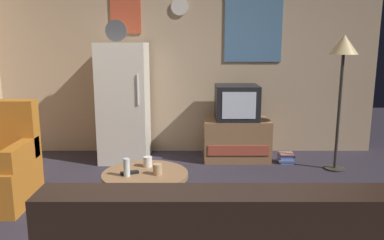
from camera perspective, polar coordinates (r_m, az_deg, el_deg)
The scene contains 12 objects.
ground_plane at distance 3.21m, azimuth -2.15°, elevation -16.56°, with size 12.00×12.00×0.00m, color #2D2833.
wall_with_art at distance 5.28m, azimuth -1.31°, elevation 10.27°, with size 5.20×0.12×2.78m.
fridge at distance 4.98m, azimuth -10.25°, elevation 2.61°, with size 0.60×0.62×1.77m.
tv_stand at distance 5.05m, azimuth 6.38°, elevation -2.83°, with size 0.84×0.53×0.53m.
crt_tv at distance 4.95m, azimuth 6.43°, elevation 2.62°, with size 0.54×0.51×0.44m.
standing_lamp at distance 4.76m, azimuth 21.29°, elevation 8.92°, with size 0.32×0.32×1.59m.
coffee_table at distance 3.35m, azimuth -7.07°, elevation -11.30°, with size 0.72×0.72×0.44m.
wine_glass at distance 3.19m, azimuth -9.86°, elevation -6.95°, with size 0.05×0.05×0.15m, color silver.
mug_ceramic_white at distance 3.41m, azimuth -6.79°, elevation -6.16°, with size 0.08×0.08×0.09m, color silver.
mug_ceramic_tan at distance 3.20m, azimuth -5.34°, elevation -7.29°, with size 0.08×0.08×0.09m, color tan.
remote_control at distance 3.26m, azimuth -9.43°, elevation -7.72°, with size 0.15×0.04×0.02m, color black.
book_stack at distance 5.05m, azimuth 13.56°, elevation -5.46°, with size 0.21×0.17×0.13m.
Camera 1 is at (0.10, -2.83, 1.51)m, focal length 36.00 mm.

